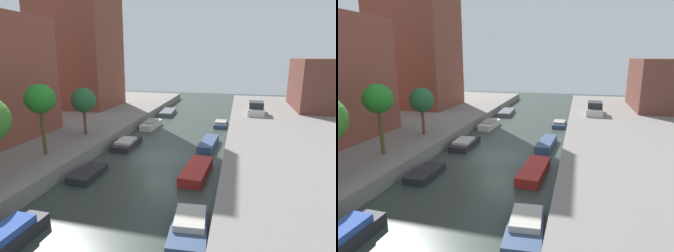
# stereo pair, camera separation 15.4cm
# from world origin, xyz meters

# --- Properties ---
(ground_plane) EXTENTS (84.00, 84.00, 0.00)m
(ground_plane) POSITION_xyz_m (0.00, 0.00, 0.00)
(ground_plane) COLOR #2D3833
(quay_left) EXTENTS (20.00, 64.00, 1.00)m
(quay_left) POSITION_xyz_m (-15.00, 0.00, 0.50)
(quay_left) COLOR gray
(quay_left) RESTS_ON ground_plane
(apartment_tower_far) EXTENTS (10.00, 8.45, 24.65)m
(apartment_tower_far) POSITION_xyz_m (-16.00, 15.29, 13.32)
(apartment_tower_far) COLOR brown
(apartment_tower_far) RESTS_ON quay_left
(low_block_right) EXTENTS (10.00, 10.90, 6.57)m
(low_block_right) POSITION_xyz_m (18.00, 21.05, 4.28)
(low_block_right) COLOR brown
(low_block_right) RESTS_ON quay_right
(street_tree_2) EXTENTS (2.04, 2.04, 5.05)m
(street_tree_2) POSITION_xyz_m (-7.43, -4.05, 4.97)
(street_tree_2) COLOR brown
(street_tree_2) RESTS_ON quay_left
(street_tree_3) EXTENTS (2.16, 2.16, 4.20)m
(street_tree_3) POSITION_xyz_m (-7.43, 1.50, 4.09)
(street_tree_3) COLOR brown
(street_tree_3) RESTS_ON quay_left
(parked_car) EXTENTS (2.01, 4.31, 1.57)m
(parked_car) POSITION_xyz_m (7.92, 14.91, 1.65)
(parked_car) COLOR beige
(parked_car) RESTS_ON quay_right
(moored_boat_left_1) EXTENTS (1.32, 4.20, 0.96)m
(moored_boat_left_1) POSITION_xyz_m (-3.23, -12.34, 0.41)
(moored_boat_left_1) COLOR #232328
(moored_boat_left_1) RESTS_ON ground_plane
(moored_boat_left_2) EXTENTS (1.52, 3.02, 0.50)m
(moored_boat_left_2) POSITION_xyz_m (-3.66, -4.90, 0.25)
(moored_boat_left_2) COLOR #232328
(moored_boat_left_2) RESTS_ON ground_plane
(moored_boat_left_3) EXTENTS (1.68, 4.01, 0.73)m
(moored_boat_left_3) POSITION_xyz_m (-3.63, 1.89, 0.32)
(moored_boat_left_3) COLOR #232328
(moored_boat_left_3) RESTS_ON ground_plane
(moored_boat_left_4) EXTENTS (1.52, 4.00, 0.85)m
(moored_boat_left_4) POSITION_xyz_m (-3.62, 9.09, 0.38)
(moored_boat_left_4) COLOR beige
(moored_boat_left_4) RESTS_ON ground_plane
(moored_boat_left_5) EXTENTS (1.95, 4.66, 0.58)m
(moored_boat_left_5) POSITION_xyz_m (-3.62, 16.85, 0.29)
(moored_boat_left_5) COLOR #4C5156
(moored_boat_left_5) RESTS_ON ground_plane
(moored_boat_right_1) EXTENTS (1.90, 3.74, 0.81)m
(moored_boat_right_1) POSITION_xyz_m (3.99, -9.35, 0.34)
(moored_boat_right_1) COLOR #33476B
(moored_boat_right_1) RESTS_ON ground_plane
(moored_boat_right_2) EXTENTS (1.78, 4.54, 0.63)m
(moored_boat_right_2) POSITION_xyz_m (3.35, -2.82, 0.32)
(moored_boat_right_2) COLOR maroon
(moored_boat_right_2) RESTS_ON ground_plane
(moored_boat_right_3) EXTENTS (1.52, 4.48, 0.65)m
(moored_boat_right_3) POSITION_xyz_m (3.45, 3.50, 0.33)
(moored_boat_right_3) COLOR #33476B
(moored_boat_right_3) RESTS_ON ground_plane
(moored_boat_right_4) EXTENTS (1.47, 3.25, 0.66)m
(moored_boat_right_4) POSITION_xyz_m (3.98, 11.79, 0.28)
(moored_boat_right_4) COLOR #33476B
(moored_boat_right_4) RESTS_ON ground_plane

